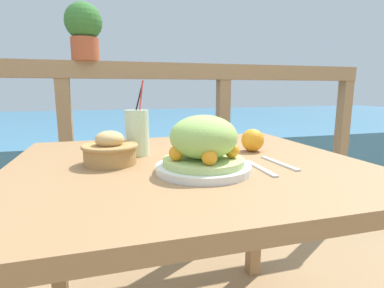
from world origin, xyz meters
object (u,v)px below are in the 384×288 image
(salad_plate, at_px, (203,147))
(potted_plant, at_px, (84,29))
(drink_glass, at_px, (137,133))
(bread_basket, at_px, (110,151))

(salad_plate, relative_size, potted_plant, 0.89)
(salad_plate, xyz_separation_m, drink_glass, (-0.15, 0.26, 0.01))
(bread_basket, bearing_deg, potted_plant, 96.67)
(drink_glass, bearing_deg, bread_basket, -131.21)
(bread_basket, relative_size, potted_plant, 0.57)
(salad_plate, distance_m, bread_basket, 0.29)
(potted_plant, bearing_deg, bread_basket, -83.33)
(salad_plate, xyz_separation_m, potted_plant, (-0.34, 0.97, 0.46))
(drink_glass, height_order, bread_basket, drink_glass)
(drink_glass, bearing_deg, potted_plant, 104.91)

